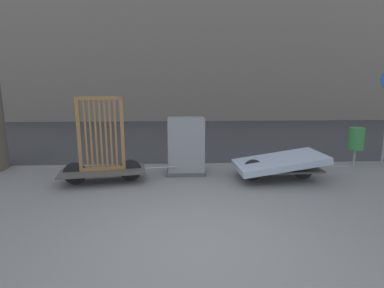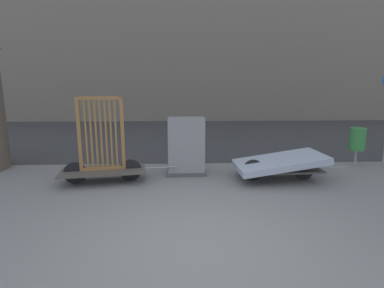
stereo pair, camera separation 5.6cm
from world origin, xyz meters
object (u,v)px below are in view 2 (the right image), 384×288
bike_cart_with_mattress (279,163)px  utility_cabinet (186,148)px  bike_cart_with_bedframe (103,157)px  trash_bin (357,139)px

bike_cart_with_mattress → utility_cabinet: size_ratio=1.93×
bike_cart_with_bedframe → utility_cabinet: bike_cart_with_bedframe is taller
trash_bin → bike_cart_with_mattress: bearing=-154.6°
utility_cabinet → trash_bin: size_ratio=1.34×
bike_cart_with_bedframe → utility_cabinet: 1.84m
utility_cabinet → bike_cart_with_bedframe: bearing=-162.1°
bike_cart_with_bedframe → utility_cabinet: bearing=8.5°
bike_cart_with_mattress → utility_cabinet: 2.07m
utility_cabinet → trash_bin: utility_cabinet is taller
bike_cart_with_mattress → trash_bin: (2.34, 1.11, 0.31)m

